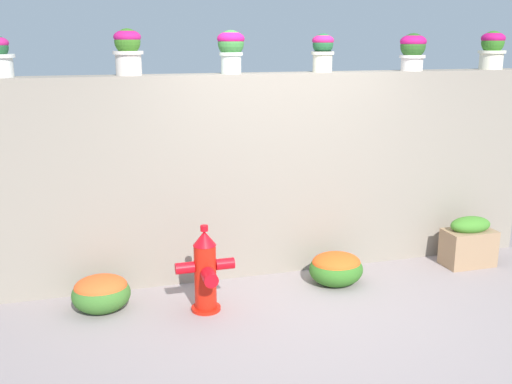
# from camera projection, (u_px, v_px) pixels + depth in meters

# --- Properties ---
(ground_plane) EXTENTS (24.00, 24.00, 0.00)m
(ground_plane) POSITION_uv_depth(u_px,v_px,m) (319.00, 317.00, 5.26)
(ground_plane) COLOR gray
(stone_wall) EXTENTS (5.69, 0.34, 2.06)m
(stone_wall) POSITION_uv_depth(u_px,v_px,m) (276.00, 174.00, 6.15)
(stone_wall) COLOR gray
(stone_wall) RESTS_ON ground
(potted_plant_1) EXTENTS (0.28, 0.28, 0.42)m
(potted_plant_1) POSITION_uv_depth(u_px,v_px,m) (128.00, 49.00, 5.43)
(potted_plant_1) COLOR beige
(potted_plant_1) RESTS_ON stone_wall
(potted_plant_2) EXTENTS (0.26, 0.26, 0.41)m
(potted_plant_2) POSITION_uv_depth(u_px,v_px,m) (231.00, 47.00, 5.70)
(potted_plant_2) COLOR silver
(potted_plant_2) RESTS_ON stone_wall
(potted_plant_3) EXTENTS (0.23, 0.23, 0.38)m
(potted_plant_3) POSITION_uv_depth(u_px,v_px,m) (323.00, 50.00, 5.97)
(potted_plant_3) COLOR beige
(potted_plant_3) RESTS_ON stone_wall
(potted_plant_4) EXTENTS (0.27, 0.27, 0.38)m
(potted_plant_4) POSITION_uv_depth(u_px,v_px,m) (413.00, 49.00, 6.20)
(potted_plant_4) COLOR silver
(potted_plant_4) RESTS_ON stone_wall
(potted_plant_5) EXTENTS (0.30, 0.30, 0.41)m
(potted_plant_5) POSITION_uv_depth(u_px,v_px,m) (492.00, 48.00, 6.49)
(potted_plant_5) COLOR silver
(potted_plant_5) RESTS_ON stone_wall
(fire_hydrant) EXTENTS (0.53, 0.42, 0.80)m
(fire_hydrant) POSITION_uv_depth(u_px,v_px,m) (206.00, 272.00, 5.30)
(fire_hydrant) COLOR red
(fire_hydrant) RESTS_ON ground
(flower_bush_left) EXTENTS (0.53, 0.47, 0.34)m
(flower_bush_left) POSITION_uv_depth(u_px,v_px,m) (101.00, 292.00, 5.37)
(flower_bush_left) COLOR #3C7029
(flower_bush_left) RESTS_ON ground
(flower_bush_right) EXTENTS (0.55, 0.49, 0.33)m
(flower_bush_right) POSITION_uv_depth(u_px,v_px,m) (336.00, 267.00, 5.95)
(flower_bush_right) COLOR #357023
(flower_bush_right) RESTS_ON ground
(planter_box) EXTENTS (0.54, 0.32, 0.54)m
(planter_box) POSITION_uv_depth(u_px,v_px,m) (469.00, 242.00, 6.41)
(planter_box) COLOR #9F7B59
(planter_box) RESTS_ON ground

